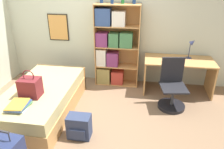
{
  "coord_description": "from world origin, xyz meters",
  "views": [
    {
      "loc": [
        1.08,
        -3.1,
        2.32
      ],
      "look_at": [
        0.57,
        0.2,
        0.75
      ],
      "focal_mm": 35.0,
      "sensor_mm": 36.0,
      "label": 1
    }
  ],
  "objects_px": {
    "bed": "(43,99)",
    "book_stack_on_bed": "(18,105)",
    "backpack": "(79,127)",
    "bookcase": "(112,47)",
    "bottle_clear": "(123,0)",
    "handbag": "(30,87)",
    "desk": "(178,69)",
    "desk_chair": "(172,92)",
    "desk_lamp": "(192,45)"
  },
  "relations": [
    {
      "from": "bed",
      "to": "book_stack_on_bed",
      "type": "distance_m",
      "value": 0.72
    },
    {
      "from": "bed",
      "to": "backpack",
      "type": "height_order",
      "value": "bed"
    },
    {
      "from": "bed",
      "to": "bookcase",
      "type": "height_order",
      "value": "bookcase"
    },
    {
      "from": "bed",
      "to": "bottle_clear",
      "type": "distance_m",
      "value": 2.43
    },
    {
      "from": "handbag",
      "to": "bookcase",
      "type": "distance_m",
      "value": 1.95
    },
    {
      "from": "handbag",
      "to": "book_stack_on_bed",
      "type": "distance_m",
      "value": 0.37
    },
    {
      "from": "desk",
      "to": "desk_chair",
      "type": "bearing_deg",
      "value": -104.38
    },
    {
      "from": "backpack",
      "to": "bed",
      "type": "bearing_deg",
      "value": 146.34
    },
    {
      "from": "handbag",
      "to": "desk_chair",
      "type": "relative_size",
      "value": 0.49
    },
    {
      "from": "desk_lamp",
      "to": "backpack",
      "type": "relative_size",
      "value": 1.11
    },
    {
      "from": "handbag",
      "to": "desk",
      "type": "xyz_separation_m",
      "value": [
        2.47,
        1.46,
        -0.15
      ]
    },
    {
      "from": "bottle_clear",
      "to": "desk",
      "type": "distance_m",
      "value": 1.79
    },
    {
      "from": "bed",
      "to": "book_stack_on_bed",
      "type": "xyz_separation_m",
      "value": [
        -0.04,
        -0.66,
        0.29
      ]
    },
    {
      "from": "bottle_clear",
      "to": "bed",
      "type": "bearing_deg",
      "value": -133.11
    },
    {
      "from": "book_stack_on_bed",
      "to": "desk_lamp",
      "type": "bearing_deg",
      "value": 35.37
    },
    {
      "from": "handbag",
      "to": "desk",
      "type": "relative_size",
      "value": 0.33
    },
    {
      "from": "book_stack_on_bed",
      "to": "bookcase",
      "type": "bearing_deg",
      "value": 60.83
    },
    {
      "from": "handbag",
      "to": "desk",
      "type": "bearing_deg",
      "value": 30.59
    },
    {
      "from": "bookcase",
      "to": "desk",
      "type": "bearing_deg",
      "value": -6.83
    },
    {
      "from": "bookcase",
      "to": "bottle_clear",
      "type": "bearing_deg",
      "value": 10.32
    },
    {
      "from": "backpack",
      "to": "desk_chair",
      "type": "bearing_deg",
      "value": 36.71
    },
    {
      "from": "handbag",
      "to": "desk",
      "type": "distance_m",
      "value": 2.87
    },
    {
      "from": "handbag",
      "to": "bottle_clear",
      "type": "height_order",
      "value": "bottle_clear"
    },
    {
      "from": "desk_lamp",
      "to": "desk_chair",
      "type": "height_order",
      "value": "desk_lamp"
    },
    {
      "from": "bed",
      "to": "desk_chair",
      "type": "distance_m",
      "value": 2.37
    },
    {
      "from": "bed",
      "to": "handbag",
      "type": "xyz_separation_m",
      "value": [
        -0.01,
        -0.31,
        0.41
      ]
    },
    {
      "from": "bottle_clear",
      "to": "bookcase",
      "type": "bearing_deg",
      "value": -169.68
    },
    {
      "from": "bookcase",
      "to": "backpack",
      "type": "bearing_deg",
      "value": -97.01
    },
    {
      "from": "bed",
      "to": "book_stack_on_bed",
      "type": "bearing_deg",
      "value": -93.08
    },
    {
      "from": "desk_lamp",
      "to": "bookcase",
      "type": "bearing_deg",
      "value": 178.49
    },
    {
      "from": "desk_lamp",
      "to": "desk_chair",
      "type": "xyz_separation_m",
      "value": [
        -0.37,
        -0.73,
        -0.7
      ]
    },
    {
      "from": "desk",
      "to": "bottle_clear",
      "type": "bearing_deg",
      "value": 170.33
    },
    {
      "from": "bookcase",
      "to": "bottle_clear",
      "type": "distance_m",
      "value": 0.99
    },
    {
      "from": "bed",
      "to": "desk",
      "type": "xyz_separation_m",
      "value": [
        2.46,
        1.15,
        0.26
      ]
    },
    {
      "from": "backpack",
      "to": "book_stack_on_bed",
      "type": "bearing_deg",
      "value": -173.45
    },
    {
      "from": "backpack",
      "to": "handbag",
      "type": "bearing_deg",
      "value": 163.74
    },
    {
      "from": "desk_lamp",
      "to": "book_stack_on_bed",
      "type": "bearing_deg",
      "value": -144.63
    },
    {
      "from": "bookcase",
      "to": "desk",
      "type": "xyz_separation_m",
      "value": [
        1.4,
        -0.17,
        -0.35
      ]
    },
    {
      "from": "book_stack_on_bed",
      "to": "desk_chair",
      "type": "relative_size",
      "value": 0.39
    },
    {
      "from": "desk_chair",
      "to": "book_stack_on_bed",
      "type": "bearing_deg",
      "value": -152.92
    },
    {
      "from": "bottle_clear",
      "to": "desk_lamp",
      "type": "height_order",
      "value": "bottle_clear"
    },
    {
      "from": "desk",
      "to": "handbag",
      "type": "bearing_deg",
      "value": -149.41
    },
    {
      "from": "desk_lamp",
      "to": "bottle_clear",
      "type": "bearing_deg",
      "value": 176.8
    },
    {
      "from": "desk_chair",
      "to": "backpack",
      "type": "relative_size",
      "value": 2.47
    },
    {
      "from": "bed",
      "to": "bottle_clear",
      "type": "relative_size",
      "value": 10.5
    },
    {
      "from": "bottle_clear",
      "to": "desk_chair",
      "type": "xyz_separation_m",
      "value": [
        1.04,
        -0.81,
        -1.54
      ]
    },
    {
      "from": "bottle_clear",
      "to": "desk_lamp",
      "type": "relative_size",
      "value": 0.45
    },
    {
      "from": "handbag",
      "to": "backpack",
      "type": "distance_m",
      "value": 1.0
    },
    {
      "from": "book_stack_on_bed",
      "to": "bottle_clear",
      "type": "relative_size",
      "value": 1.91
    },
    {
      "from": "handbag",
      "to": "desk_lamp",
      "type": "distance_m",
      "value": 3.13
    }
  ]
}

